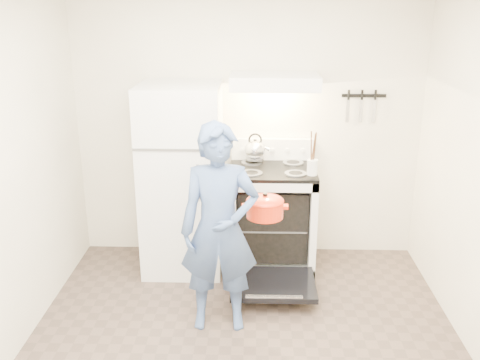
{
  "coord_description": "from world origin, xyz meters",
  "views": [
    {
      "loc": [
        0.07,
        -3.06,
        2.39
      ],
      "look_at": [
        -0.05,
        1.0,
        1.0
      ],
      "focal_mm": 40.0,
      "sensor_mm": 36.0,
      "label": 1
    }
  ],
  "objects_px": {
    "refrigerator": "(182,179)",
    "person": "(219,229)",
    "dutch_oven": "(265,209)",
    "stove_body": "(272,219)",
    "tea_kettle": "(255,148)"
  },
  "relations": [
    {
      "from": "tea_kettle",
      "to": "dutch_oven",
      "type": "xyz_separation_m",
      "value": [
        0.08,
        -0.91,
        -0.23
      ]
    },
    {
      "from": "tea_kettle",
      "to": "person",
      "type": "xyz_separation_m",
      "value": [
        -0.25,
        -1.14,
        -0.3
      ]
    },
    {
      "from": "dutch_oven",
      "to": "tea_kettle",
      "type": "bearing_deg",
      "value": 94.97
    },
    {
      "from": "refrigerator",
      "to": "dutch_oven",
      "type": "xyz_separation_m",
      "value": [
        0.73,
        -0.72,
        0.01
      ]
    },
    {
      "from": "refrigerator",
      "to": "stove_body",
      "type": "bearing_deg",
      "value": 1.77
    },
    {
      "from": "dutch_oven",
      "to": "refrigerator",
      "type": "bearing_deg",
      "value": 135.28
    },
    {
      "from": "tea_kettle",
      "to": "dutch_oven",
      "type": "distance_m",
      "value": 0.94
    },
    {
      "from": "stove_body",
      "to": "person",
      "type": "relative_size",
      "value": 0.58
    },
    {
      "from": "person",
      "to": "dutch_oven",
      "type": "bearing_deg",
      "value": 32.06
    },
    {
      "from": "refrigerator",
      "to": "person",
      "type": "distance_m",
      "value": 1.04
    },
    {
      "from": "stove_body",
      "to": "dutch_oven",
      "type": "height_order",
      "value": "dutch_oven"
    },
    {
      "from": "refrigerator",
      "to": "dutch_oven",
      "type": "distance_m",
      "value": 1.03
    },
    {
      "from": "refrigerator",
      "to": "tea_kettle",
      "type": "bearing_deg",
      "value": 16.06
    },
    {
      "from": "stove_body",
      "to": "tea_kettle",
      "type": "height_order",
      "value": "tea_kettle"
    },
    {
      "from": "refrigerator",
      "to": "stove_body",
      "type": "relative_size",
      "value": 1.85
    }
  ]
}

